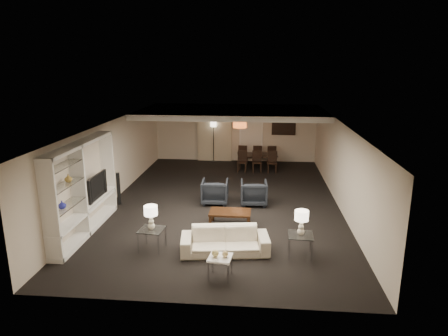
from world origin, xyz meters
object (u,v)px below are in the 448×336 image
coffee_table (230,218)px  chair_nr (272,162)px  side_table_right (300,245)px  dining_table (257,161)px  chair_fr (271,155)px  armchair_left (215,192)px  table_lamp_right (301,223)px  vase_amber (68,178)px  chair_fm (257,155)px  floor_lamp (214,142)px  pendant_light (240,124)px  marble_table (220,267)px  floor_speaker (119,189)px  side_table_left (152,239)px  armchair_right (254,193)px  vase_blue (62,205)px  chair_nl (242,162)px  chair_nm (257,162)px  table_lamp_left (151,218)px  chair_fl (243,154)px  sofa (225,241)px  television (93,186)px

coffee_table → chair_nr: size_ratio=1.30×
side_table_right → dining_table: bearing=97.7°
dining_table → chair_fr: bearing=42.3°
armchair_left → table_lamp_right: size_ratio=1.44×
vase_amber → chair_fm: size_ratio=0.22×
table_lamp_right → vase_amber: 5.41m
side_table_right → floor_lamp: bearing=108.9°
pendant_light → chair_fm: 2.17m
marble_table → floor_speaker: (-3.53, 4.05, 0.27)m
side_table_left → floor_lamp: floor_lamp is taller
armchair_right → dining_table: 4.39m
coffee_table → chair_fr: 6.86m
pendant_light → dining_table: 1.93m
armchair_left → dining_table: bearing=-107.8°
pendant_light → vase_blue: size_ratio=2.77×
chair_nl → chair_nm: (0.60, 0.00, 0.00)m
vase_blue → floor_speaker: vase_blue is taller
chair_nm → dining_table: bearing=86.6°
table_lamp_left → floor_speaker: (-1.83, 2.95, -0.30)m
coffee_table → chair_nl: (0.07, 5.44, 0.23)m
table_lamp_left → table_lamp_right: 3.40m
table_lamp_left → chair_fl: (1.77, 8.34, -0.37)m
marble_table → chair_nr: (1.27, 8.14, 0.19)m
chair_nm → floor_lamp: floor_lamp is taller
marble_table → chair_fr: chair_fr is taller
pendant_light → armchair_right: (0.63, -3.63, -1.55)m
armchair_left → chair_nl: size_ratio=0.97×
armchair_right → table_lamp_right: table_lamp_right is taller
side_table_right → table_lamp_left: 3.44m
side_table_left → floor_speaker: bearing=121.8°
table_lamp_left → chair_fm: table_lamp_left is taller
armchair_left → side_table_right: 4.02m
sofa → chair_nl: 7.04m
marble_table → chair_nl: 8.14m
side_table_right → vase_blue: size_ratio=2.92×
chair_fl → dining_table: bearing=140.0°
vase_blue → chair_fr: 9.96m
table_lamp_right → dining_table: size_ratio=0.35×
chair_fl → sofa: bearing=96.8°
television → armchair_right: bearing=-65.2°
side_table_right → table_lamp_left: bearing=180.0°
marble_table → floor_lamp: size_ratio=0.25×
vase_amber → marble_table: bearing=-18.5°
table_lamp_left → chair_nl: table_lamp_left is taller
coffee_table → chair_nl: bearing=89.3°
sofa → chair_fl: (0.07, 8.34, 0.13)m
armchair_right → marble_table: armchair_right is taller
side_table_left → chair_nl: chair_nl is taller
coffee_table → chair_fl: size_ratio=1.30×
marble_table → table_lamp_left: bearing=147.1°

